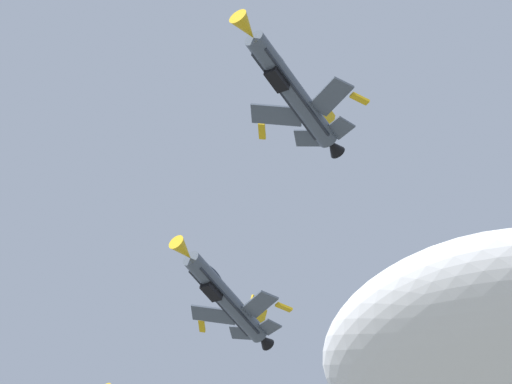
# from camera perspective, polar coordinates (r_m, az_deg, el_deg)

# --- Properties ---
(cloud_near_formation) EXTENTS (84.39, 65.55, 30.63)m
(cloud_near_formation) POSITION_cam_1_polar(r_m,az_deg,el_deg) (303.73, 10.93, -6.69)
(cloud_near_formation) COLOR white
(fighter_jet_left_wing) EXTENTS (10.22, 15.83, 4.38)m
(fighter_jet_left_wing) POSITION_cam_1_polar(r_m,az_deg,el_deg) (101.74, 1.58, 4.74)
(fighter_jet_left_wing) COLOR #4C5666
(fighter_jet_right_wing) EXTENTS (10.18, 15.83, 4.41)m
(fighter_jet_right_wing) POSITION_cam_1_polar(r_m,az_deg,el_deg) (116.97, -1.45, -4.75)
(fighter_jet_right_wing) COLOR #4C5666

